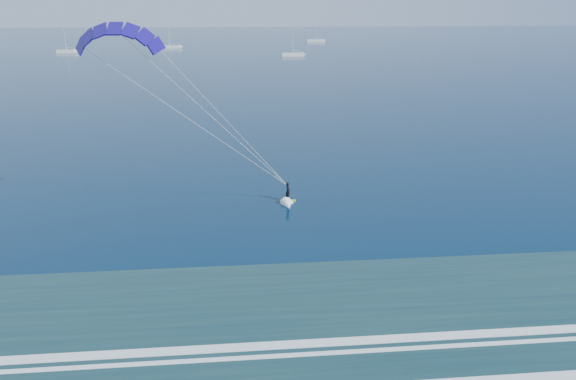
# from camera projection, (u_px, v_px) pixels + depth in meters

# --- Properties ---
(kitesurfer_rig) EXTENTS (18.39, 7.70, 17.61)m
(kitesurfer_rig) POSITION_uv_depth(u_px,v_px,m) (211.00, 116.00, 42.82)
(kitesurfer_rig) COLOR #82C617
(kitesurfer_rig) RESTS_ON ground
(sailboat_0) EXTENTS (7.39, 2.40, 10.33)m
(sailboat_0) POSITION_uv_depth(u_px,v_px,m) (67.00, 51.00, 201.00)
(sailboat_0) COLOR silver
(sailboat_0) RESTS_ON ground
(sailboat_1) EXTENTS (9.82, 2.40, 13.08)m
(sailboat_1) POSITION_uv_depth(u_px,v_px,m) (170.00, 47.00, 222.67)
(sailboat_1) COLOR silver
(sailboat_1) RESTS_ON ground
(sailboat_2) EXTENTS (8.05, 2.40, 11.26)m
(sailboat_2) POSITION_uv_depth(u_px,v_px,m) (293.00, 54.00, 187.95)
(sailboat_2) COLOR silver
(sailboat_2) RESTS_ON ground
(sailboat_3) EXTENTS (8.89, 2.40, 12.07)m
(sailboat_3) POSITION_uv_depth(u_px,v_px,m) (316.00, 41.00, 261.02)
(sailboat_3) COLOR silver
(sailboat_3) RESTS_ON ground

